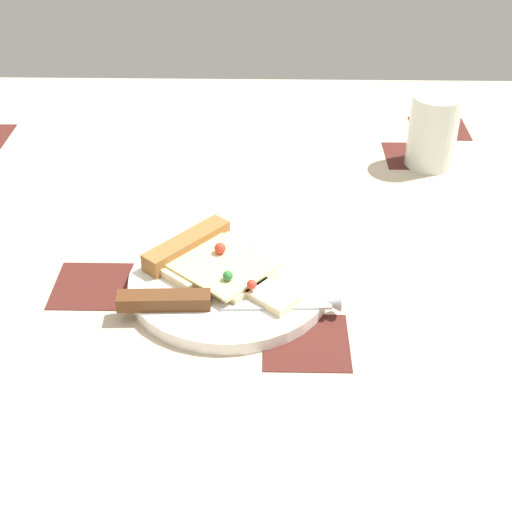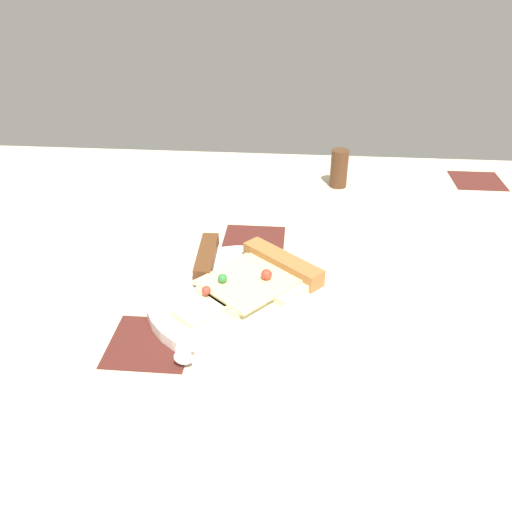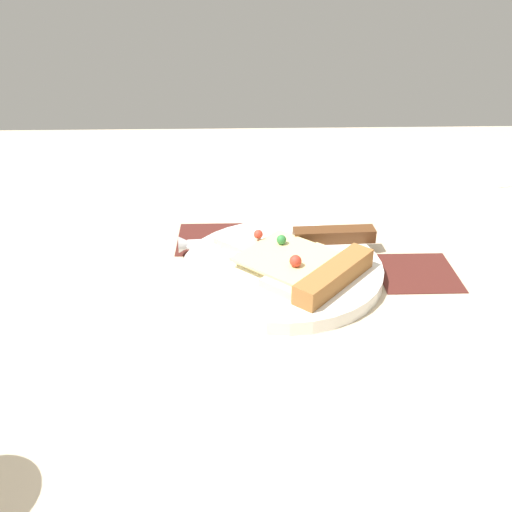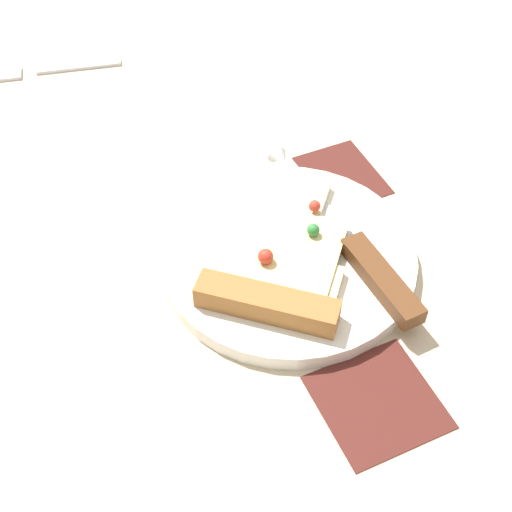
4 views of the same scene
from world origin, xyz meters
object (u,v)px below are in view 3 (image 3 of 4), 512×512
Objects in this scene: knife at (297,237)px; napkin at (506,170)px; pizza_slice at (301,265)px; plate at (282,269)px.

napkin is at bearing -56.70° from knife.
pizza_slice is 51.86cm from napkin.
knife is (6.98, -0.24, -0.19)cm from pizza_slice.
knife is (5.28, -2.20, 1.38)cm from plate.
pizza_slice is 6.99cm from knife.
plate is 52.20cm from napkin.
knife reaches higher than napkin.
pizza_slice reaches higher than knife.
plate is 3.04cm from pizza_slice.
knife is at bearing 125.79° from napkin.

